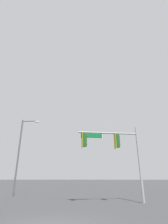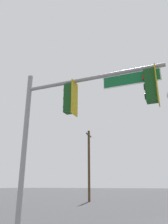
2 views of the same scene
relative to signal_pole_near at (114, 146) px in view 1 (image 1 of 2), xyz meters
name	(u,v)px [view 1 (image 1 of 2)]	position (x,y,z in m)	size (l,w,h in m)	color
signal_pole_near	(114,146)	(0.00, 0.00, 0.00)	(5.25, 1.11, 6.09)	gray
street_lamp	(21,150)	(9.74, -4.88, 0.41)	(2.12, 0.35, 8.33)	#4C4C51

